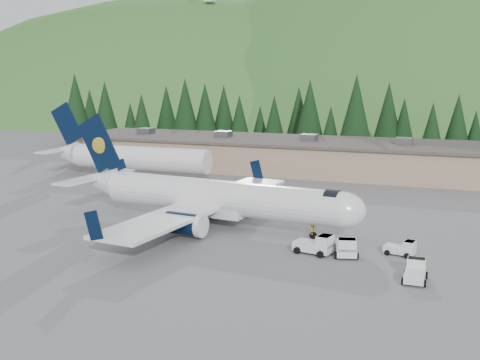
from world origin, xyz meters
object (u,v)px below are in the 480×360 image
(baggage_tug_b, at_px, (402,248))
(terminal_building, at_px, (279,154))
(second_airliner, at_px, (124,157))
(ramp_worker, at_px, (313,230))
(baggage_tug_a, at_px, (317,245))
(baggage_tug_c, at_px, (415,272))
(baggage_tug_d, at_px, (346,247))
(airliner, at_px, (212,198))

(baggage_tug_b, bearing_deg, terminal_building, 131.75)
(second_airliner, relative_size, ramp_worker, 15.67)
(second_airliner, distance_m, baggage_tug_a, 46.09)
(second_airliner, xyz_separation_m, terminal_building, (19.91, 16.00, -0.70))
(baggage_tug_a, distance_m, baggage_tug_c, 9.78)
(baggage_tug_d, bearing_deg, terminal_building, -170.89)
(second_airliner, distance_m, terminal_building, 25.55)
(terminal_building, bearing_deg, ramp_worker, -68.65)
(second_airliner, xyz_separation_m, ramp_worker, (35.18, -23.05, -2.45))
(baggage_tug_c, bearing_deg, baggage_tug_a, 65.12)
(baggage_tug_a, relative_size, baggage_tug_c, 1.24)
(baggage_tug_c, bearing_deg, terminal_building, 28.04)
(airliner, relative_size, baggage_tug_c, 11.49)
(baggage_tug_a, height_order, baggage_tug_d, baggage_tug_a)
(baggage_tug_a, distance_m, baggage_tug_d, 2.62)
(second_airliner, xyz_separation_m, baggage_tug_a, (36.68, -27.80, -2.50))
(baggage_tug_a, xyz_separation_m, terminal_building, (-16.77, 43.80, 1.80))
(baggage_tug_d, bearing_deg, baggage_tug_c, 40.75)
(airliner, height_order, baggage_tug_b, airliner)
(second_airliner, bearing_deg, ramp_worker, -33.24)
(second_airliner, distance_m, baggage_tug_d, 48.09)
(ramp_worker, bearing_deg, baggage_tug_d, 103.62)
(terminal_building, distance_m, baggage_tug_d, 47.75)
(airliner, relative_size, baggage_tug_a, 9.30)
(baggage_tug_d, bearing_deg, baggage_tug_a, -100.57)
(baggage_tug_a, relative_size, baggage_tug_d, 0.99)
(baggage_tug_b, height_order, terminal_building, terminal_building)
(airliner, xyz_separation_m, second_airliner, (-23.92, 21.89, 0.27))
(second_airliner, relative_size, baggage_tug_c, 9.14)
(baggage_tug_a, xyz_separation_m, baggage_tug_d, (2.62, 0.20, -0.00))
(terminal_building, xyz_separation_m, ramp_worker, (15.26, -39.05, -1.75))
(baggage_tug_a, xyz_separation_m, baggage_tug_c, (8.89, -4.10, -0.10))
(baggage_tug_a, bearing_deg, second_airliner, 155.04)
(baggage_tug_a, height_order, baggage_tug_c, baggage_tug_a)
(second_airliner, relative_size, baggage_tug_a, 7.40)
(airliner, relative_size, ramp_worker, 19.69)
(baggage_tug_d, distance_m, ramp_worker, 6.14)
(baggage_tug_d, bearing_deg, airliner, -125.24)
(second_airliner, bearing_deg, baggage_tug_b, -30.17)
(airliner, bearing_deg, baggage_tug_d, -14.18)
(airliner, distance_m, baggage_tug_d, 16.55)
(baggage_tug_a, height_order, baggage_tug_b, baggage_tug_a)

